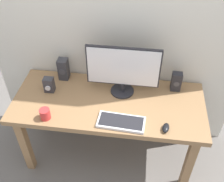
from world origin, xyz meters
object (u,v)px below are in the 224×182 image
at_px(monitor, 123,69).
at_px(speaker_right, 176,82).
at_px(audio_controller, 49,85).
at_px(keyboard_primary, 121,122).
at_px(coffee_mug, 45,114).
at_px(speaker_left, 63,69).
at_px(desk, 108,109).
at_px(mouse, 166,128).

distance_m(monitor, speaker_right, 0.50).
relative_size(speaker_right, audio_controller, 1.29).
bearing_deg(keyboard_primary, coffee_mug, -177.84).
bearing_deg(speaker_left, keyboard_primary, -40.14).
distance_m(desk, audio_controller, 0.57).
height_order(monitor, mouse, monitor).
bearing_deg(mouse, speaker_left, 161.73).
bearing_deg(monitor, keyboard_primary, -85.44).
height_order(speaker_right, speaker_left, speaker_left).
bearing_deg(speaker_right, coffee_mug, -154.75).
bearing_deg(desk, coffee_mug, -151.23).
bearing_deg(keyboard_primary, speaker_right, 47.07).
bearing_deg(audio_controller, keyboard_primary, -24.08).
height_order(mouse, speaker_right, speaker_right).
relative_size(desk, mouse, 16.56).
xyz_separation_m(speaker_left, coffee_mug, (-0.01, -0.52, -0.06)).
distance_m(monitor, keyboard_primary, 0.45).
bearing_deg(keyboard_primary, monitor, 94.56).
bearing_deg(desk, audio_controller, 173.10).
distance_m(audio_controller, coffee_mug, 0.33).
relative_size(keyboard_primary, coffee_mug, 4.24).
height_order(keyboard_primary, coffee_mug, coffee_mug).
xyz_separation_m(monitor, speaker_right, (0.47, 0.08, -0.15)).
relative_size(desk, speaker_left, 7.98).
relative_size(monitor, mouse, 6.26).
relative_size(monitor, keyboard_primary, 1.63).
xyz_separation_m(mouse, coffee_mug, (-0.95, -0.00, 0.03)).
distance_m(keyboard_primary, speaker_left, 0.78).
relative_size(speaker_left, coffee_mug, 2.29).
bearing_deg(monitor, coffee_mug, -144.76).
bearing_deg(coffee_mug, audio_controller, 101.51).
height_order(mouse, coffee_mug, coffee_mug).
xyz_separation_m(mouse, speaker_right, (0.09, 0.49, 0.07)).
xyz_separation_m(speaker_right, audio_controller, (-1.11, -0.17, -0.02)).
height_order(desk, speaker_left, speaker_left).
height_order(desk, keyboard_primary, keyboard_primary).
height_order(monitor, audio_controller, monitor).
bearing_deg(speaker_left, monitor, -11.61).
xyz_separation_m(keyboard_primary, speaker_left, (-0.59, 0.50, 0.09)).
relative_size(desk, keyboard_primary, 4.31).
xyz_separation_m(mouse, speaker_left, (-0.94, 0.52, 0.08)).
distance_m(keyboard_primary, audio_controller, 0.74).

